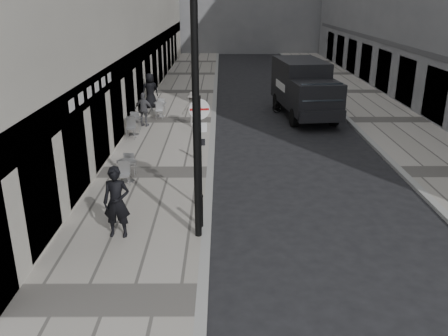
# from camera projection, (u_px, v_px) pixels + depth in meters

# --- Properties ---
(sidewalk) EXTENTS (4.00, 60.00, 0.12)m
(sidewalk) POSITION_uv_depth(u_px,v_px,m) (175.00, 121.00, 24.36)
(sidewalk) COLOR #A09990
(sidewalk) RESTS_ON ground
(far_sidewalk) EXTENTS (4.00, 60.00, 0.12)m
(far_sidewalk) POSITION_uv_depth(u_px,v_px,m) (388.00, 121.00, 24.42)
(far_sidewalk) COLOR #A09990
(far_sidewalk) RESTS_ON ground
(walking_man) EXTENTS (0.73, 0.50, 1.93)m
(walking_man) POSITION_uv_depth(u_px,v_px,m) (117.00, 202.00, 12.29)
(walking_man) COLOR black
(walking_man) RESTS_ON sidewalk
(sign_post) EXTENTS (0.59, 0.13, 3.41)m
(sign_post) POSITION_uv_depth(u_px,v_px,m) (200.00, 138.00, 13.53)
(sign_post) COLOR black
(sign_post) RESTS_ON sidewalk
(lamppost) EXTENTS (0.31, 0.31, 6.92)m
(lamppost) POSITION_uv_depth(u_px,v_px,m) (196.00, 92.00, 11.31)
(lamppost) COLOR black
(lamppost) RESTS_ON sidewalk
(bollard_near) EXTENTS (0.12, 0.12, 0.91)m
(bollard_near) POSITION_uv_depth(u_px,v_px,m) (201.00, 211.00, 12.97)
(bollard_near) COLOR black
(bollard_near) RESTS_ON sidewalk
(bollard_far) EXTENTS (0.13, 0.13, 0.97)m
(bollard_far) POSITION_uv_depth(u_px,v_px,m) (198.00, 148.00, 18.27)
(bollard_far) COLOR black
(bollard_far) RESTS_ON sidewalk
(panel_van) EXTENTS (2.93, 6.37, 2.90)m
(panel_van) POSITION_uv_depth(u_px,v_px,m) (304.00, 86.00, 25.05)
(panel_van) COLOR black
(panel_van) RESTS_ON ground
(cyclist) EXTENTS (1.79, 1.08, 1.82)m
(cyclist) POSITION_uv_depth(u_px,v_px,m) (287.00, 99.00, 26.23)
(cyclist) COLOR black
(cyclist) RESTS_ON ground
(pedestrian_a) EXTENTS (1.04, 0.67, 1.65)m
(pedestrian_a) POSITION_uv_depth(u_px,v_px,m) (144.00, 110.00, 22.89)
(pedestrian_a) COLOR #57575C
(pedestrian_a) RESTS_ON sidewalk
(pedestrian_b) EXTENTS (1.13, 0.70, 1.68)m
(pedestrian_b) POSITION_uv_depth(u_px,v_px,m) (193.00, 109.00, 22.92)
(pedestrian_b) COLOR gray
(pedestrian_b) RESTS_ON sidewalk
(pedestrian_c) EXTENTS (1.12, 0.96, 1.95)m
(pedestrian_c) POSITION_uv_depth(u_px,v_px,m) (150.00, 91.00, 26.65)
(pedestrian_c) COLOR black
(pedestrian_c) RESTS_ON sidewalk
(cafe_table_near) EXTENTS (0.68, 1.54, 0.88)m
(cafe_table_near) POSITION_uv_depth(u_px,v_px,m) (127.00, 169.00, 16.12)
(cafe_table_near) COLOR #A9A9AB
(cafe_table_near) RESTS_ON sidewalk
(cafe_table_mid) EXTENTS (0.75, 1.69, 0.96)m
(cafe_table_mid) POSITION_uv_depth(u_px,v_px,m) (133.00, 124.00, 21.56)
(cafe_table_mid) COLOR #A9A9AB
(cafe_table_mid) RESTS_ON sidewalk
(cafe_table_far) EXTENTS (0.67, 1.52, 0.86)m
(cafe_table_far) POSITION_uv_depth(u_px,v_px,m) (160.00, 108.00, 24.90)
(cafe_table_far) COLOR silver
(cafe_table_far) RESTS_ON sidewalk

